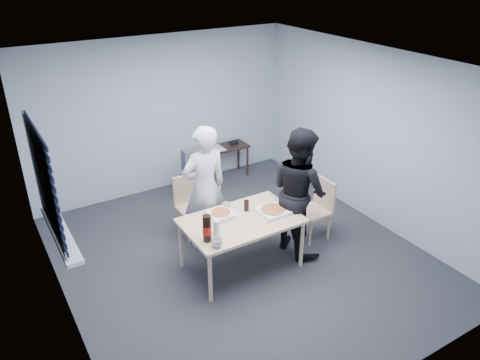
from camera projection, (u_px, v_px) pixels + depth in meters
room at (48, 190)px, 5.04m from camera, size 5.00×5.00×5.00m
dining_table at (241, 224)px, 5.91m from camera, size 1.46×0.93×0.71m
chair_far at (191, 201)px, 6.72m from camera, size 0.42×0.42×0.89m
chair_right at (318, 205)px, 6.63m from camera, size 0.42×0.42×0.89m
person_white at (205, 188)px, 6.28m from camera, size 0.65×0.42×1.77m
person_black at (299, 191)px, 6.20m from camera, size 0.47×0.86×1.77m
side_table at (224, 151)px, 8.39m from camera, size 0.89×0.40×0.59m
stool at (194, 181)px, 7.67m from camera, size 0.33×0.33×0.45m
backpack at (193, 163)px, 7.51m from camera, size 0.33×0.24×0.46m
pizza_box_a at (221, 214)px, 5.93m from camera, size 0.30×0.30×0.07m
pizza_box_b at (273, 211)px, 6.03m from camera, size 0.37×0.37×0.05m
mug_a at (217, 243)px, 5.33m from camera, size 0.17×0.17×0.10m
mug_b at (227, 206)px, 6.10m from camera, size 0.10×0.10×0.09m
cola_glass at (246, 205)px, 6.06m from camera, size 0.08×0.08×0.15m
soda_bottle at (207, 229)px, 5.39m from camera, size 0.11×0.11×0.34m
plastic_cups at (216, 228)px, 5.52m from camera, size 0.11×0.11×0.20m
rubber_band at (269, 223)px, 5.80m from camera, size 0.05×0.05×0.00m
papers at (217, 148)px, 8.28m from camera, size 0.30×0.37×0.01m
black_box at (234, 143)px, 8.45m from camera, size 0.15×0.12×0.06m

